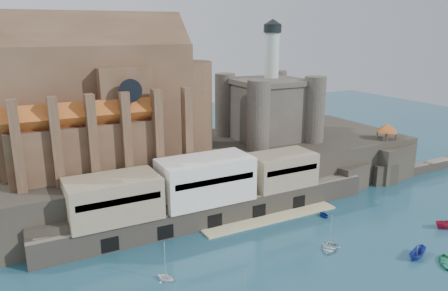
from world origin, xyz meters
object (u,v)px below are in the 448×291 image
church (105,103)px  pavilion (387,129)px  castle_keep (268,106)px  boat_2 (417,257)px

church → pavilion: 68.65m
church → castle_keep: church is taller
church → boat_2: 65.76m
church → boat_2: church is taller
castle_keep → boat_2: bearing=-91.3°
church → castle_keep: (40.21, -0.78, -3.81)m
church → boat_2: bearing=-50.8°
church → castle_keep: size_ratio=1.60×
boat_2 → church: bearing=21.3°
castle_keep → boat_2: castle_keep is taller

